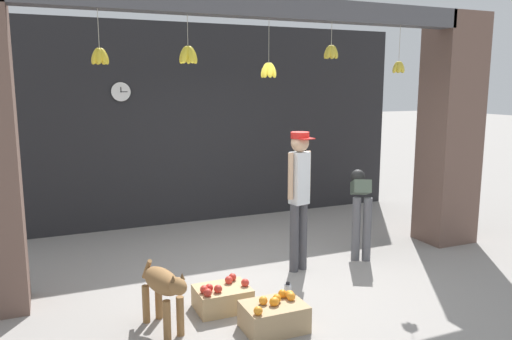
# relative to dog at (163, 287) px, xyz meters

# --- Properties ---
(ground_plane) EXTENTS (60.00, 60.00, 0.00)m
(ground_plane) POSITION_rel_dog_xyz_m (1.45, 0.81, -0.43)
(ground_plane) COLOR gray
(shop_back_wall) EXTENTS (7.23, 0.12, 3.23)m
(shop_back_wall) POSITION_rel_dog_xyz_m (1.45, 3.59, 1.19)
(shop_back_wall) COLOR #232326
(shop_back_wall) RESTS_ON ground_plane
(shop_pillar_right) EXTENTS (0.70, 0.60, 3.23)m
(shop_pillar_right) POSITION_rel_dog_xyz_m (4.41, 1.11, 1.19)
(shop_pillar_right) COLOR brown
(shop_pillar_right) RESTS_ON ground_plane
(storefront_awning) EXTENTS (5.33, 0.29, 0.91)m
(storefront_awning) POSITION_rel_dog_xyz_m (1.44, 0.93, 2.64)
(storefront_awning) COLOR #4C4C51
(dog) EXTENTS (0.36, 0.81, 0.63)m
(dog) POSITION_rel_dog_xyz_m (0.00, 0.00, 0.00)
(dog) COLOR olive
(dog) RESTS_ON ground_plane
(shopkeeper) EXTENTS (0.34, 0.30, 1.71)m
(shopkeeper) POSITION_rel_dog_xyz_m (1.86, 0.87, 0.59)
(shopkeeper) COLOR #424247
(shopkeeper) RESTS_ON ground_plane
(worker_stooping) EXTENTS (0.54, 0.78, 1.09)m
(worker_stooping) POSITION_rel_dog_xyz_m (2.90, 1.07, 0.30)
(worker_stooping) COLOR #56565B
(worker_stooping) RESTS_ON ground_plane
(fruit_crate_oranges) EXTENTS (0.57, 0.42, 0.33)m
(fruit_crate_oranges) POSITION_rel_dog_xyz_m (0.94, -0.39, -0.29)
(fruit_crate_oranges) COLOR tan
(fruit_crate_oranges) RESTS_ON ground_plane
(fruit_crate_apples) EXTENTS (0.54, 0.42, 0.31)m
(fruit_crate_apples) POSITION_rel_dog_xyz_m (0.64, 0.20, -0.30)
(fruit_crate_apples) COLOR tan
(fruit_crate_apples) RESTS_ON ground_plane
(water_bottle) EXTENTS (0.07, 0.07, 0.24)m
(water_bottle) POSITION_rel_dog_xyz_m (1.31, 0.05, -0.32)
(water_bottle) COLOR silver
(water_bottle) RESTS_ON ground_plane
(wall_clock) EXTENTS (0.30, 0.03, 0.30)m
(wall_clock) POSITION_rel_dog_xyz_m (0.19, 3.52, 1.73)
(wall_clock) COLOR black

